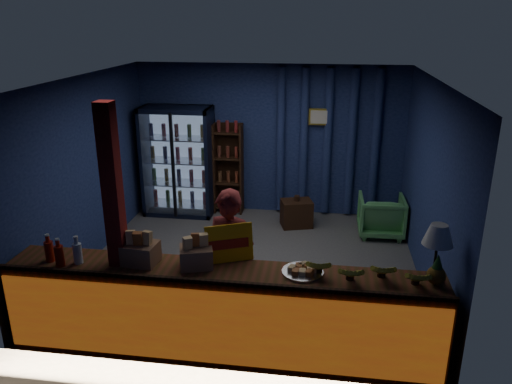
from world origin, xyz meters
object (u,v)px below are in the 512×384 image
table_lamp (438,237)px  pastry_tray (303,271)px  shopkeeper (230,261)px  green_chair (381,216)px

table_lamp → pastry_tray: bearing=-177.2°
pastry_tray → shopkeeper: bearing=152.9°
pastry_tray → table_lamp: bearing=2.8°
shopkeeper → table_lamp: 2.16m
shopkeeper → table_lamp: shopkeeper is taller
green_chair → pastry_tray: bearing=70.4°
green_chair → table_lamp: 3.33m
shopkeeper → pastry_tray: bearing=-12.3°
green_chair → pastry_tray: size_ratio=1.73×
shopkeeper → green_chair: bearing=70.5°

